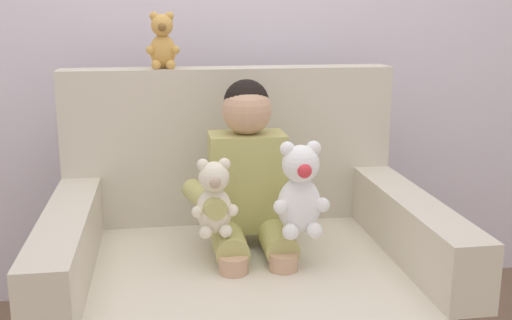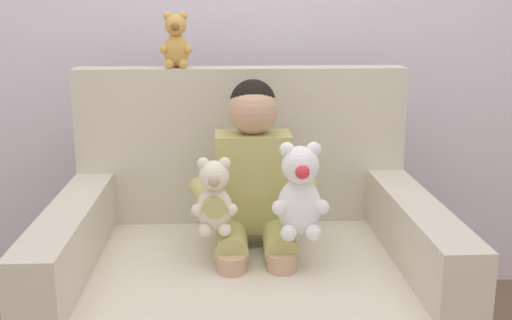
# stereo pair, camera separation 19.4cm
# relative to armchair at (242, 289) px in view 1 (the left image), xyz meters

# --- Properties ---
(back_wall) EXTENTS (6.00, 0.10, 2.60)m
(back_wall) POSITION_rel_armchair_xyz_m (0.00, 0.76, 0.98)
(back_wall) COLOR silver
(back_wall) RESTS_ON ground
(armchair) EXTENTS (1.25, 1.00, 1.05)m
(armchair) POSITION_rel_armchair_xyz_m (0.00, 0.00, 0.00)
(armchair) COLOR beige
(armchair) RESTS_ON ground
(seated_child) EXTENTS (0.45, 0.39, 0.82)m
(seated_child) POSITION_rel_armchair_xyz_m (0.03, 0.04, 0.34)
(seated_child) COLOR tan
(seated_child) RESTS_ON armchair
(plush_cream) EXTENTS (0.15, 0.12, 0.25)m
(plush_cream) POSITION_rel_armchair_xyz_m (-0.10, -0.09, 0.36)
(plush_cream) COLOR silver
(plush_cream) RESTS_ON armchair
(plush_white) EXTENTS (0.18, 0.15, 0.30)m
(plush_white) POSITION_rel_armchair_xyz_m (0.17, -0.13, 0.38)
(plush_white) COLOR white
(plush_white) RESTS_ON armchair
(plush_honey_on_backrest) EXTENTS (0.12, 0.10, 0.21)m
(plush_honey_on_backrest) POSITION_rel_armchair_xyz_m (-0.24, 0.37, 0.82)
(plush_honey_on_backrest) COLOR gold
(plush_honey_on_backrest) RESTS_ON armchair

